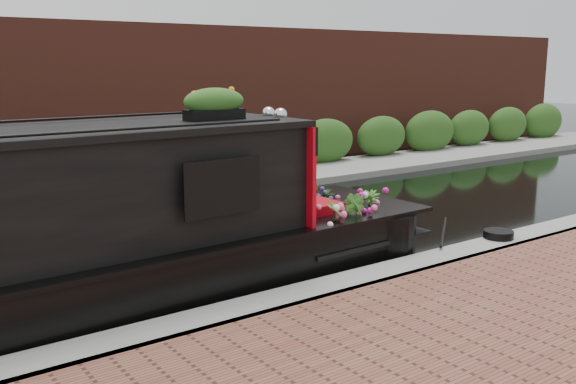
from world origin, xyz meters
TOP-DOWN VIEW (x-y plane):
  - ground at (0.00, 0.00)m, footprint 80.00×80.00m
  - near_bank_coping at (0.00, -3.30)m, footprint 40.00×0.60m
  - far_bank_path at (0.00, 4.20)m, footprint 40.00×2.40m
  - far_hedge at (0.00, 5.10)m, footprint 40.00×1.10m
  - far_brick_wall at (0.00, 7.20)m, footprint 40.00×1.00m
  - rope_fender at (2.51, -1.85)m, footprint 0.37×0.38m
  - coiled_mooring_rope at (3.47, -3.18)m, footprint 0.47×0.47m

SIDE VIEW (x-z plane):
  - ground at x=0.00m, z-range 0.00..0.00m
  - near_bank_coping at x=0.00m, z-range -0.25..0.25m
  - far_bank_path at x=0.00m, z-range -0.17..0.17m
  - far_hedge at x=0.00m, z-range -1.40..1.40m
  - far_brick_wall at x=0.00m, z-range -4.00..4.00m
  - rope_fender at x=2.51m, z-range 0.00..0.37m
  - coiled_mooring_rope at x=3.47m, z-range 0.25..0.37m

